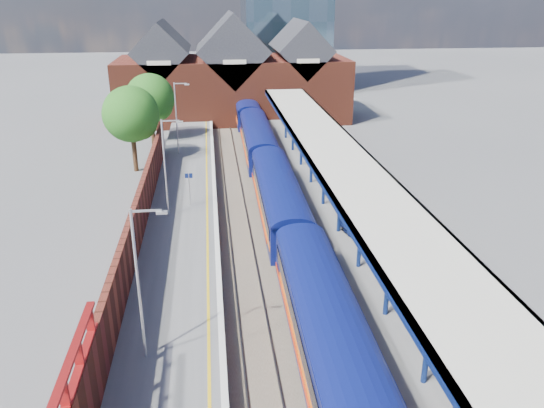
{
  "coord_description": "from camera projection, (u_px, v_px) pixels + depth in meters",
  "views": [
    {
      "loc": [
        -3.25,
        -13.68,
        15.83
      ],
      "look_at": [
        0.67,
        19.38,
        2.6
      ],
      "focal_mm": 35.0,
      "sensor_mm": 36.0,
      "label": 1
    }
  ],
  "objects": [
    {
      "name": "coping_right",
      "position": [
        306.0,
        220.0,
        37.25
      ],
      "size": [
        0.3,
        76.0,
        0.05
      ],
      "primitive_type": "cube",
      "color": "silver",
      "rests_on": "right_platform"
    },
    {
      "name": "coping_left",
      "position": [
        216.0,
        224.0,
        36.56
      ],
      "size": [
        0.3,
        76.0,
        0.05
      ],
      "primitive_type": "cube",
      "color": "silver",
      "rests_on": "left_platform"
    },
    {
      "name": "yellow_line",
      "position": [
        207.0,
        225.0,
        36.51
      ],
      "size": [
        0.14,
        76.0,
        0.01
      ],
      "primitive_type": "cube",
      "color": "yellow",
      "rests_on": "left_platform"
    },
    {
      "name": "left_platform",
      "position": [
        182.0,
        233.0,
        36.5
      ],
      "size": [
        5.0,
        76.0,
        1.0
      ],
      "primitive_type": "cube",
      "color": "#565659",
      "rests_on": "ground"
    },
    {
      "name": "ground",
      "position": [
        250.0,
        188.0,
        46.52
      ],
      "size": [
        240.0,
        240.0,
        0.0
      ],
      "primitive_type": "plane",
      "color": "#5B5B5E",
      "rests_on": "ground"
    },
    {
      "name": "lamp_post_b",
      "position": [
        141.0,
        276.0,
        21.83
      ],
      "size": [
        1.48,
        0.18,
        7.0
      ],
      "color": "#A5A8AA",
      "rests_on": "left_platform"
    },
    {
      "name": "parked_car_silver",
      "position": [
        412.0,
        264.0,
        29.7
      ],
      "size": [
        4.5,
        3.28,
        1.41
      ],
      "primitive_type": "imported",
      "rotation": [
        0.0,
        0.0,
        2.04
      ],
      "color": "silver",
      "rests_on": "right_platform"
    },
    {
      "name": "platform_sign",
      "position": [
        189.0,
        183.0,
        39.44
      ],
      "size": [
        0.55,
        0.08,
        2.5
      ],
      "color": "#A5A8AA",
      "rests_on": "left_platform"
    },
    {
      "name": "canopy",
      "position": [
        335.0,
        153.0,
        37.75
      ],
      "size": [
        4.5,
        52.0,
        4.48
      ],
      "color": "navy",
      "rests_on": "right_platform"
    },
    {
      "name": "ballast_bed",
      "position": [
        262.0,
        235.0,
        37.28
      ],
      "size": [
        6.0,
        76.0,
        0.06
      ],
      "primitive_type": "cube",
      "color": "#473D33",
      "rests_on": "ground"
    },
    {
      "name": "train",
      "position": [
        267.0,
        163.0,
        46.25
      ],
      "size": [
        3.04,
        65.94,
        3.45
      ],
      "color": "#0C1458",
      "rests_on": "ground"
    },
    {
      "name": "right_platform",
      "position": [
        345.0,
        225.0,
        37.76
      ],
      "size": [
        6.0,
        76.0,
        1.0
      ],
      "primitive_type": "cube",
      "color": "#565659",
      "rests_on": "ground"
    },
    {
      "name": "parked_car_dark",
      "position": [
        375.0,
        225.0,
        34.95
      ],
      "size": [
        4.73,
        3.26,
        1.27
      ],
      "primitive_type": "imported",
      "rotation": [
        0.0,
        0.0,
        1.2
      ],
      "color": "black",
      "rests_on": "right_platform"
    },
    {
      "name": "parked_car_blue",
      "position": [
        376.0,
        222.0,
        35.35
      ],
      "size": [
        5.05,
        2.89,
        1.33
      ],
      "primitive_type": "imported",
      "rotation": [
        0.0,
        0.0,
        1.72
      ],
      "color": "navy",
      "rests_on": "right_platform"
    },
    {
      "name": "station_building",
      "position": [
        233.0,
        78.0,
        70.34
      ],
      "size": [
        30.0,
        12.12,
        13.78
      ],
      "color": "maroon",
      "rests_on": "ground"
    },
    {
      "name": "tree_far",
      "position": [
        152.0,
        100.0,
        56.35
      ],
      "size": [
        5.2,
        5.2,
        8.1
      ],
      "color": "#382314",
      "rests_on": "ground"
    },
    {
      "name": "rails",
      "position": [
        261.0,
        234.0,
        37.24
      ],
      "size": [
        4.51,
        76.0,
        0.14
      ],
      "color": "slate",
      "rests_on": "ground"
    },
    {
      "name": "lamp_post_c",
      "position": [
        167.0,
        162.0,
        36.59
      ],
      "size": [
        1.48,
        0.18,
        7.0
      ],
      "color": "#A5A8AA",
      "rests_on": "left_platform"
    },
    {
      "name": "lamp_post_d",
      "position": [
        178.0,
        114.0,
        51.36
      ],
      "size": [
        1.48,
        0.18,
        7.0
      ],
      "color": "#A5A8AA",
      "rests_on": "left_platform"
    },
    {
      "name": "tree_near",
      "position": [
        132.0,
        116.0,
        48.86
      ],
      "size": [
        5.2,
        5.2,
        8.1
      ],
      "color": "#382314",
      "rests_on": "ground"
    },
    {
      "name": "brick_wall",
      "position": [
        128.0,
        252.0,
        29.53
      ],
      "size": [
        0.35,
        50.0,
        3.86
      ],
      "color": "maroon",
      "rests_on": "left_platform"
    }
  ]
}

